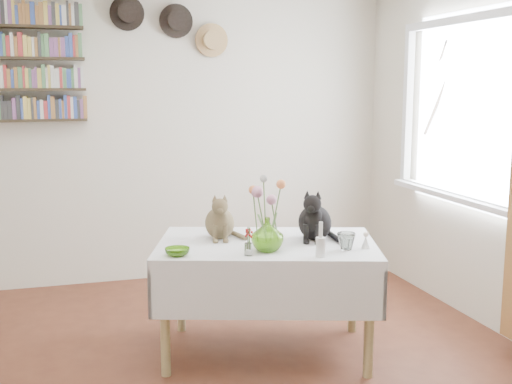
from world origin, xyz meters
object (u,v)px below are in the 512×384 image
object	(u,v)px
bookshelf_unit	(18,63)
black_cat	(315,213)
flower_vase	(267,234)
tabby_cat	(220,215)
dining_table	(267,270)

from	to	relation	value
bookshelf_unit	black_cat	bearing A→B (deg)	-43.63
black_cat	flower_vase	size ratio (longest dim) A/B	1.67
tabby_cat	flower_vase	xyz separation A→B (m)	(0.19, -0.40, -0.05)
flower_vase	black_cat	bearing A→B (deg)	27.90
tabby_cat	flower_vase	bearing A→B (deg)	-52.14
black_cat	bookshelf_unit	world-z (taller)	bookshelf_unit
dining_table	flower_vase	size ratio (longest dim) A/B	7.68
flower_vase	tabby_cat	bearing A→B (deg)	115.91
bookshelf_unit	dining_table	bearing A→B (deg)	-49.03
dining_table	flower_vase	xyz separation A→B (m)	(-0.06, -0.20, 0.28)
tabby_cat	black_cat	xyz separation A→B (m)	(0.57, -0.20, 0.02)
black_cat	flower_vase	world-z (taller)	black_cat
tabby_cat	bookshelf_unit	size ratio (longest dim) A/B	0.30
tabby_cat	black_cat	bearing A→B (deg)	-7.11
dining_table	bookshelf_unit	xyz separation A→B (m)	(-1.49, 1.72, 1.30)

